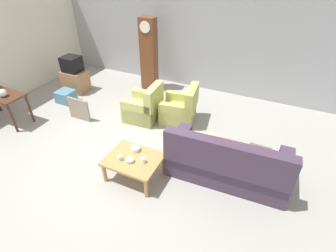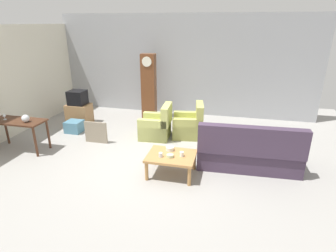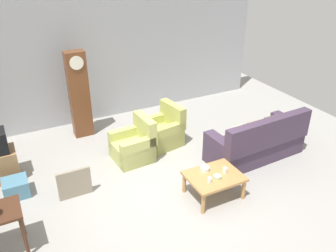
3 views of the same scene
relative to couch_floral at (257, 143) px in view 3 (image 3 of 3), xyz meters
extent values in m
plane|color=#999691|center=(-2.02, -0.13, -0.36)|extent=(10.40, 10.40, 0.00)
cube|color=#9EA0A5|center=(-2.02, 3.47, 1.24)|extent=(8.40, 0.16, 3.20)
cube|color=#423347|center=(0.00, 0.07, -0.14)|extent=(2.14, 0.93, 0.44)
cube|color=#423347|center=(0.01, -0.29, 0.38)|extent=(2.11, 0.29, 0.60)
cube|color=#423347|center=(0.93, 0.11, -0.02)|extent=(0.28, 0.85, 0.68)
cube|color=#423347|center=(-0.93, 0.02, -0.02)|extent=(0.28, 0.85, 0.68)
cube|color=brown|center=(0.47, 0.14, 0.26)|extent=(0.36, 0.13, 0.36)
cube|color=#9E8966|center=(-0.01, 0.12, 0.26)|extent=(0.36, 0.12, 0.36)
cube|color=#C6B284|center=(-0.48, 0.09, 0.26)|extent=(0.38, 0.19, 0.36)
cube|color=#B7BC66|center=(-2.38, 1.14, -0.16)|extent=(0.81, 0.81, 0.40)
cube|color=#B7BC66|center=(-2.06, 1.16, 0.30)|extent=(0.23, 0.77, 0.52)
cube|color=#B7BC66|center=(-2.40, 1.44, -0.06)|extent=(0.77, 0.21, 0.60)
cube|color=#B7BC66|center=(-2.36, 0.84, -0.06)|extent=(0.77, 0.21, 0.60)
cube|color=tan|center=(-1.55, 1.42, -0.16)|extent=(0.87, 0.87, 0.40)
cube|color=tan|center=(-1.23, 1.47, 0.30)|extent=(0.30, 0.78, 0.52)
cube|color=tan|center=(-1.59, 1.72, -0.06)|extent=(0.78, 0.28, 0.60)
cube|color=tan|center=(-1.50, 1.13, -0.06)|extent=(0.78, 0.28, 0.60)
cube|color=#B27F47|center=(-1.52, -0.65, 0.06)|extent=(0.96, 0.76, 0.05)
cylinder|color=#B27F47|center=(-1.94, -0.98, -0.16)|extent=(0.07, 0.07, 0.39)
cylinder|color=#B27F47|center=(-1.09, -0.98, -0.16)|extent=(0.07, 0.07, 0.39)
cylinder|color=#B27F47|center=(-1.94, -0.33, -0.16)|extent=(0.07, 0.07, 0.39)
cylinder|color=#B27F47|center=(-1.09, -0.33, -0.16)|extent=(0.07, 0.07, 0.39)
cylinder|color=#472819|center=(-4.72, -0.59, 0.00)|extent=(0.06, 0.06, 0.72)
cylinder|color=#472819|center=(-4.72, -0.12, 0.00)|extent=(0.06, 0.06, 0.72)
cube|color=brown|center=(-3.01, 2.70, 0.66)|extent=(0.44, 0.28, 2.04)
cylinder|color=silver|center=(-3.01, 2.55, 1.46)|extent=(0.30, 0.02, 0.30)
cube|color=gray|center=(-3.76, 0.45, -0.08)|extent=(0.60, 0.05, 0.56)
cube|color=teal|center=(-4.71, 0.98, -0.19)|extent=(0.44, 0.42, 0.32)
cylinder|color=white|center=(-1.30, -0.67, 0.13)|extent=(0.08, 0.08, 0.10)
cylinder|color=silver|center=(-1.71, -0.79, 0.13)|extent=(0.08, 0.08, 0.09)
cylinder|color=white|center=(-1.59, -0.46, 0.12)|extent=(0.17, 0.17, 0.08)
cylinder|color=#B2C69E|center=(-1.52, -0.75, 0.11)|extent=(0.14, 0.14, 0.06)
camera|label=1|loc=(0.48, -3.48, 3.14)|focal=27.46mm
camera|label=2|loc=(-0.44, -5.46, 2.57)|focal=29.33mm
camera|label=3|loc=(-4.58, -4.83, 3.74)|focal=37.50mm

